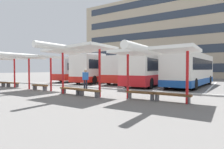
{
  "coord_description": "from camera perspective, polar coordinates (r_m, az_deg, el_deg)",
  "views": [
    {
      "loc": [
        11.06,
        -11.57,
        1.74
      ],
      "look_at": [
        1.26,
        4.06,
        1.22
      ],
      "focal_mm": 30.03,
      "sensor_mm": 36.0,
      "label": 1
    }
  ],
  "objects": [
    {
      "name": "waiting_shelter_1",
      "position": [
        16.55,
        -22.03,
        4.89
      ],
      "size": [
        3.83,
        4.75,
        2.97
      ],
      "color": "red",
      "rests_on": "ground"
    },
    {
      "name": "lane_stripe_2",
      "position": [
        25.16,
        0.95,
        -2.35
      ],
      "size": [
        0.16,
        14.0,
        0.01
      ],
      "primitive_type": "cube",
      "color": "white",
      "rests_on": "ground"
    },
    {
      "name": "waiting_shelter_3",
      "position": [
        10.3,
        12.47,
        6.76
      ],
      "size": [
        4.35,
        5.11,
        2.88
      ],
      "color": "red",
      "rests_on": "ground"
    },
    {
      "name": "bench_6",
      "position": [
        10.5,
        17.84,
        -6.13
      ],
      "size": [
        1.98,
        0.5,
        0.45
      ],
      "color": "brown",
      "rests_on": "ground"
    },
    {
      "name": "bench_1",
      "position": [
        20.81,
        -28.03,
        -2.46
      ],
      "size": [
        1.57,
        0.58,
        0.45
      ],
      "color": "brown",
      "rests_on": "ground"
    },
    {
      "name": "bench_2",
      "position": [
        16.75,
        -21.14,
        -3.32
      ],
      "size": [
        1.62,
        0.44,
        0.45
      ],
      "color": "brown",
      "rests_on": "ground"
    },
    {
      "name": "lane_stripe_4",
      "position": [
        22.19,
        18.18,
        -2.96
      ],
      "size": [
        0.16,
        14.0,
        0.01
      ],
      "primitive_type": "cube",
      "color": "white",
      "rests_on": "ground"
    },
    {
      "name": "bench_0",
      "position": [
        22.27,
        -30.9,
        -2.24
      ],
      "size": [
        1.71,
        0.53,
        0.45
      ],
      "color": "brown",
      "rests_on": "ground"
    },
    {
      "name": "coach_bus_2",
      "position": [
        24.37,
        5.48,
        1.36
      ],
      "size": [
        3.25,
        10.67,
        3.57
      ],
      "color": "silver",
      "rests_on": "ground"
    },
    {
      "name": "bench_5",
      "position": [
        11.05,
        8.67,
        -5.71
      ],
      "size": [
        1.73,
        0.43,
        0.45
      ],
      "color": "brown",
      "rests_on": "ground"
    },
    {
      "name": "waiting_shelter_0",
      "position": [
        21.36,
        -30.39,
        4.22
      ],
      "size": [
        4.18,
        4.79,
        3.02
      ],
      "color": "red",
      "rests_on": "ground"
    },
    {
      "name": "lane_stripe_1",
      "position": [
        27.33,
        -5.96,
        -2.04
      ],
      "size": [
        0.16,
        14.0,
        0.01
      ],
      "primitive_type": "cube",
      "color": "white",
      "rests_on": "ground"
    },
    {
      "name": "coach_bus_4",
      "position": [
        20.57,
        22.77,
        1.35
      ],
      "size": [
        3.38,
        10.51,
        3.59
      ],
      "color": "silver",
      "rests_on": "ground"
    },
    {
      "name": "lane_stripe_5",
      "position": [
        21.6,
        28.12,
        -3.19
      ],
      "size": [
        0.16,
        14.0,
        0.01
      ],
      "primitive_type": "cube",
      "color": "white",
      "rests_on": "ground"
    },
    {
      "name": "platform_kerb",
      "position": [
        17.63,
        -6.96,
        -3.87
      ],
      "size": [
        44.0,
        0.24,
        0.12
      ],
      "primitive_type": "cube",
      "color": "#ADADA8",
      "rests_on": "ground"
    },
    {
      "name": "coach_bus_3",
      "position": [
        21.43,
        12.44,
        1.37
      ],
      "size": [
        3.01,
        12.26,
        3.63
      ],
      "color": "silver",
      "rests_on": "ground"
    },
    {
      "name": "bench_4",
      "position": [
        12.08,
        -6.98,
        -5.08
      ],
      "size": [
        1.76,
        0.62,
        0.45
      ],
      "color": "brown",
      "rests_on": "ground"
    },
    {
      "name": "terminal_building",
      "position": [
        48.92,
        18.99,
        10.27
      ],
      "size": [
        44.3,
        14.54,
        21.1
      ],
      "color": "tan",
      "rests_on": "ground"
    },
    {
      "name": "coach_bus_0",
      "position": [
        28.85,
        -8.28,
        1.27
      ],
      "size": [
        2.73,
        10.47,
        3.45
      ],
      "color": "silver",
      "rests_on": "ground"
    },
    {
      "name": "lane_stripe_0",
      "position": [
        29.85,
        -11.77,
        -1.76
      ],
      "size": [
        0.16,
        14.0,
        0.01
      ],
      "primitive_type": "cube",
      "color": "white",
      "rests_on": "ground"
    },
    {
      "name": "waiting_shelter_2",
      "position": [
        12.55,
        -10.61,
        7.31
      ],
      "size": [
        4.25,
        4.97,
        3.25
      ],
      "color": "red",
      "rests_on": "ground"
    },
    {
      "name": "bench_3",
      "position": [
        13.41,
        -12.46,
        -4.42
      ],
      "size": [
        1.9,
        0.59,
        0.45
      ],
      "color": "brown",
      "rests_on": "ground"
    },
    {
      "name": "waiting_passenger_1",
      "position": [
        15.94,
        -8.09,
        -1.09
      ],
      "size": [
        0.5,
        0.51,
        1.71
      ],
      "color": "black",
      "rests_on": "ground"
    },
    {
      "name": "coach_bus_1",
      "position": [
        25.6,
        -2.95,
        1.69
      ],
      "size": [
        3.56,
        11.42,
        3.77
      ],
      "color": "silver",
      "rests_on": "ground"
    },
    {
      "name": "lane_stripe_3",
      "position": [
        23.41,
        9.02,
        -2.66
      ],
      "size": [
        0.16,
        14.0,
        0.01
      ],
      "primitive_type": "cube",
      "color": "white",
      "rests_on": "ground"
    },
    {
      "name": "ground_plane",
      "position": [
        16.1,
        -11.59,
        -4.63
      ],
      "size": [
        160.0,
        160.0,
        0.0
      ],
      "primitive_type": "plane",
      "color": "slate"
    }
  ]
}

